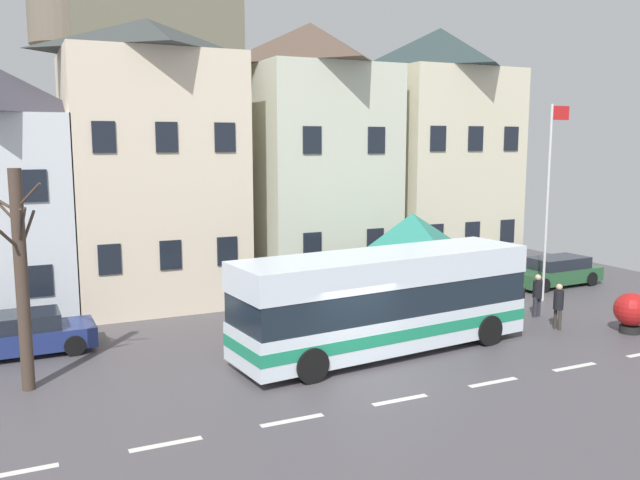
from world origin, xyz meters
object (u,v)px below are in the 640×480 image
object	(u,v)px
public_bench	(382,291)
townhouse_03	(311,156)
flagpole	(549,190)
hilltop_castle	(149,131)
parked_car_01	(555,272)
pedestrian_01	(558,302)
pedestrian_03	(485,293)
townhouse_02	(152,163)
transit_bus	(384,302)
townhouse_04	(437,154)
parked_car_02	(23,334)
bus_shelter	(412,234)
pedestrian_00	(520,299)
parked_car_00	(451,289)
harbour_buoy	(631,311)
bare_tree_02	(21,277)
pedestrian_02	(537,294)

from	to	relation	value
public_bench	townhouse_03	bearing A→B (deg)	102.87
flagpole	hilltop_castle	bearing A→B (deg)	109.59
parked_car_01	pedestrian_01	distance (m)	7.63
townhouse_03	pedestrian_03	world-z (taller)	townhouse_03
townhouse_02	transit_bus	xyz separation A→B (m)	(5.16, -10.01, -4.10)
pedestrian_03	flagpole	world-z (taller)	flagpole
transit_bus	pedestrian_03	world-z (taller)	transit_bus
townhouse_04	parked_car_01	distance (m)	7.88
parked_car_02	hilltop_castle	bearing A→B (deg)	70.46
bus_shelter	public_bench	world-z (taller)	bus_shelter
townhouse_04	pedestrian_00	xyz separation A→B (m)	(-2.67, -9.22, -5.02)
townhouse_04	transit_bus	distance (m)	13.89
bus_shelter	parked_car_00	world-z (taller)	bus_shelter
flagpole	townhouse_04	bearing A→B (deg)	96.66
townhouse_04	parked_car_01	xyz separation A→B (m)	(3.35, -4.75, -5.33)
bus_shelter	parked_car_02	distance (m)	13.79
bus_shelter	pedestrian_00	distance (m)	4.55
townhouse_03	pedestrian_01	world-z (taller)	townhouse_03
townhouse_02	pedestrian_01	world-z (taller)	townhouse_02
transit_bus	harbour_buoy	bearing A→B (deg)	-17.50
hilltop_castle	parked_car_01	size ratio (longest dim) A/B	8.36
transit_bus	bare_tree_02	world-z (taller)	bare_tree_02
townhouse_04	public_bench	size ratio (longest dim) A/B	8.17
pedestrian_01	parked_car_00	bearing A→B (deg)	104.90
parked_car_02	flagpole	world-z (taller)	flagpole
bus_shelter	pedestrian_03	bearing A→B (deg)	-19.79
parked_car_00	bare_tree_02	xyz separation A→B (m)	(-15.89, -3.02, 2.42)
hilltop_castle	transit_bus	bearing A→B (deg)	-88.27
townhouse_03	parked_car_00	xyz separation A→B (m)	(3.49, -6.19, -5.26)
parked_car_02	public_bench	world-z (taller)	parked_car_02
transit_bus	parked_car_00	xyz separation A→B (m)	(5.61, 4.20, -0.95)
parked_car_00	parked_car_01	bearing A→B (deg)	2.08
public_bench	bare_tree_02	distance (m)	14.44
pedestrian_02	bare_tree_02	distance (m)	17.83
flagpole	bare_tree_02	xyz separation A→B (m)	(-19.80, -1.90, -1.55)
townhouse_03	hilltop_castle	distance (m)	22.43
pedestrian_03	harbour_buoy	xyz separation A→B (m)	(2.89, -4.24, -0.03)
pedestrian_03	bare_tree_02	bearing A→B (deg)	-175.54
bus_shelter	parked_car_01	bearing A→B (deg)	10.86
pedestrian_00	public_bench	bearing A→B (deg)	119.73
pedestrian_01	pedestrian_02	distance (m)	1.76
parked_car_02	public_bench	size ratio (longest dim) A/B	2.84
bus_shelter	bare_tree_02	size ratio (longest dim) A/B	0.66
townhouse_04	bus_shelter	size ratio (longest dim) A/B	3.05
parked_car_02	bare_tree_02	world-z (taller)	bare_tree_02
townhouse_02	parked_car_01	distance (m)	18.60
parked_car_01	pedestrian_00	bearing A→B (deg)	33.66
townhouse_02	flagpole	world-z (taller)	townhouse_02
hilltop_castle	pedestrian_03	world-z (taller)	hilltop_castle
parked_car_01	flagpole	distance (m)	5.15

